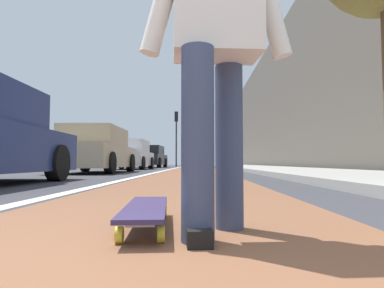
# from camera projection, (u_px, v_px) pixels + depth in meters

# --- Properties ---
(ground_plane) EXTENTS (80.00, 80.00, 0.00)m
(ground_plane) POSITION_uv_depth(u_px,v_px,m) (193.00, 173.00, 10.38)
(ground_plane) COLOR #38383D
(bike_lane_paint) EXTENTS (56.00, 2.17, 0.00)m
(bike_lane_paint) POSITION_uv_depth(u_px,v_px,m) (196.00, 167.00, 24.35)
(bike_lane_paint) COLOR brown
(bike_lane_paint) RESTS_ON ground
(lane_stripe_white) EXTENTS (52.00, 0.16, 0.01)m
(lane_stripe_white) POSITION_uv_depth(u_px,v_px,m) (176.00, 168.00, 20.38)
(lane_stripe_white) COLOR silver
(lane_stripe_white) RESTS_ON ground
(sidewalk_curb) EXTENTS (52.00, 3.20, 0.12)m
(sidewalk_curb) POSITION_uv_depth(u_px,v_px,m) (257.00, 167.00, 18.29)
(sidewalk_curb) COLOR #9E9B93
(sidewalk_curb) RESTS_ON ground
(building_facade) EXTENTS (40.00, 1.20, 8.85)m
(building_facade) POSITION_uv_depth(u_px,v_px,m) (281.00, 103.00, 22.48)
(building_facade) COLOR #5E564D
(building_facade) RESTS_ON ground
(skateboard) EXTENTS (0.85, 0.27, 0.11)m
(skateboard) POSITION_uv_depth(u_px,v_px,m) (146.00, 210.00, 1.64)
(skateboard) COLOR yellow
(skateboard) RESTS_ON ground
(skater_person) EXTENTS (0.48, 0.72, 1.64)m
(skater_person) POSITION_uv_depth(u_px,v_px,m) (216.00, 32.00, 1.53)
(skater_person) COLOR #384260
(skater_person) RESTS_ON ground
(parked_car_mid) EXTENTS (4.44, 1.92, 1.48)m
(parked_car_mid) POSITION_uv_depth(u_px,v_px,m) (96.00, 151.00, 10.74)
(parked_car_mid) COLOR tan
(parked_car_mid) RESTS_ON ground
(parked_car_far) EXTENTS (4.05, 1.90, 1.48)m
(parked_car_far) POSITION_uv_depth(u_px,v_px,m) (131.00, 155.00, 16.67)
(parked_car_far) COLOR silver
(parked_car_far) RESTS_ON ground
(parked_car_end) EXTENTS (4.45, 2.08, 1.49)m
(parked_car_end) POSITION_uv_depth(u_px,v_px,m) (150.00, 157.00, 22.68)
(parked_car_end) COLOR black
(parked_car_end) RESTS_ON ground
(traffic_light) EXTENTS (0.33, 0.28, 4.48)m
(traffic_light) POSITION_uv_depth(u_px,v_px,m) (176.00, 129.00, 26.52)
(traffic_light) COLOR #2D2D2D
(traffic_light) RESTS_ON ground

